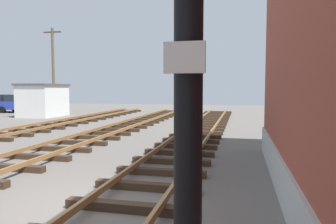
# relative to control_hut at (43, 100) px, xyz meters

# --- Properties ---
(ground_plane) EXTENTS (80.00, 80.00, 0.00)m
(ground_plane) POSITION_rel_control_hut_xyz_m (13.40, -18.12, -1.39)
(ground_plane) COLOR #605B56
(track_near_building) EXTENTS (2.50, 51.80, 0.32)m
(track_near_building) POSITION_rel_control_hut_xyz_m (14.20, -18.12, -1.26)
(track_near_building) COLOR #38281C
(track_near_building) RESTS_ON ground
(control_hut) EXTENTS (3.00, 3.80, 2.76)m
(control_hut) POSITION_rel_control_hut_xyz_m (0.00, 0.00, 0.00)
(control_hut) COLOR silver
(control_hut) RESTS_ON ground
(parked_car_blue) EXTENTS (4.20, 2.04, 1.76)m
(parked_car_blue) POSITION_rel_control_hut_xyz_m (-4.84, 3.35, -0.49)
(parked_car_blue) COLOR #23389E
(parked_car_blue) RESTS_ON ground
(utility_pole_far) EXTENTS (1.80, 0.24, 8.04)m
(utility_pole_far) POSITION_rel_control_hut_xyz_m (-1.07, 3.30, 2.83)
(utility_pole_far) COLOR brown
(utility_pole_far) RESTS_ON ground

